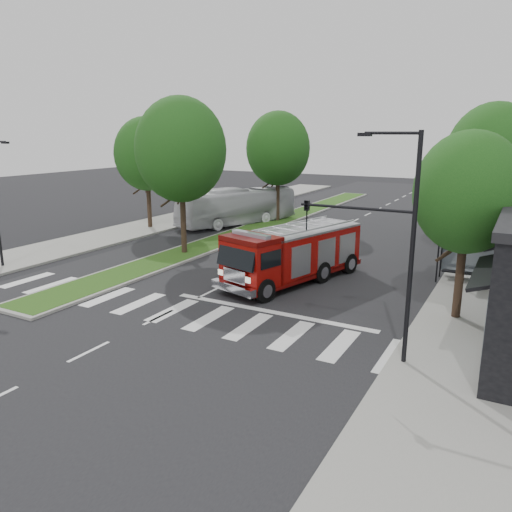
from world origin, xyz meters
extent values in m
plane|color=black|center=(0.00, 0.00, 0.00)|extent=(140.00, 140.00, 0.00)
cube|color=gray|center=(12.50, 10.00, 0.07)|extent=(5.00, 80.00, 0.15)
cube|color=gray|center=(-14.50, 10.00, 0.07)|extent=(5.00, 80.00, 0.15)
cube|color=gray|center=(-6.00, 18.00, 0.07)|extent=(3.00, 50.00, 0.14)
cube|color=#234313|center=(-6.00, 18.00, 0.14)|extent=(2.60, 49.50, 0.02)
cylinder|color=black|center=(9.80, 7.40, 1.25)|extent=(0.08, 0.08, 2.50)
cylinder|color=black|center=(12.60, 7.40, 1.25)|extent=(0.08, 0.08, 2.50)
cylinder|color=black|center=(9.80, 8.60, 1.25)|extent=(0.08, 0.08, 2.50)
cylinder|color=black|center=(12.60, 8.60, 1.25)|extent=(0.08, 0.08, 2.50)
cube|color=black|center=(11.20, 8.00, 2.55)|extent=(3.20, 1.60, 0.12)
cube|color=#8C99A5|center=(11.20, 8.70, 1.30)|extent=(2.80, 0.04, 1.80)
cube|color=black|center=(11.20, 8.00, 0.55)|extent=(2.40, 0.40, 0.08)
cylinder|color=black|center=(11.50, 2.00, 1.87)|extent=(0.36, 0.36, 3.74)
ellipsoid|color=#103E11|center=(11.50, 2.00, 5.53)|extent=(4.40, 4.40, 5.06)
cylinder|color=black|center=(11.50, 14.00, 2.20)|extent=(0.36, 0.36, 4.40)
ellipsoid|color=#103E11|center=(11.50, 14.00, 6.50)|extent=(5.60, 5.60, 6.44)
cylinder|color=black|center=(11.50, 24.00, 1.98)|extent=(0.36, 0.36, 3.96)
ellipsoid|color=#103E11|center=(11.50, 24.00, 5.85)|extent=(5.00, 5.00, 5.75)
cylinder|color=black|center=(-6.00, 6.00, 2.31)|extent=(0.36, 0.36, 4.62)
ellipsoid|color=#103E11|center=(-6.00, 6.00, 6.83)|extent=(5.80, 5.80, 6.67)
cylinder|color=black|center=(-6.00, 20.00, 2.20)|extent=(0.36, 0.36, 4.40)
ellipsoid|color=#103E11|center=(-6.00, 20.00, 6.50)|extent=(5.60, 5.60, 6.44)
cylinder|color=black|center=(-14.00, 12.00, 2.09)|extent=(0.36, 0.36, 4.18)
ellipsoid|color=#103E11|center=(-14.00, 12.00, 6.17)|extent=(5.20, 5.20, 5.98)
cylinder|color=black|center=(10.50, -3.50, 4.00)|extent=(0.16, 0.16, 8.00)
cylinder|color=black|center=(9.60, -3.50, 7.90)|extent=(1.80, 0.10, 0.10)
cube|color=black|center=(8.70, -3.50, 7.85)|extent=(0.45, 0.20, 0.12)
cylinder|color=black|center=(8.50, -3.50, 5.40)|extent=(4.00, 0.10, 0.10)
imported|color=black|center=(6.70, -3.50, 5.00)|extent=(0.18, 0.22, 1.10)
cube|color=black|center=(-11.90, -2.00, 7.35)|extent=(0.45, 0.20, 0.12)
cylinder|color=black|center=(10.50, 20.00, 4.00)|extent=(0.16, 0.16, 8.00)
cylinder|color=black|center=(9.60, 20.00, 7.90)|extent=(1.80, 0.10, 0.10)
cube|color=black|center=(8.70, 20.00, 7.85)|extent=(0.45, 0.20, 0.12)
cube|color=#530604|center=(2.96, 3.86, 0.53)|extent=(5.02, 9.33, 0.27)
cube|color=maroon|center=(3.20, 4.68, 1.65)|extent=(4.43, 7.28, 2.13)
cube|color=maroon|center=(2.06, 0.69, 1.65)|extent=(3.08, 2.57, 2.24)
cube|color=#B2B2B7|center=(3.20, 4.68, 2.77)|extent=(4.43, 7.28, 0.13)
cylinder|color=#B2B2B7|center=(2.28, 4.95, 2.98)|extent=(1.86, 6.17, 0.11)
cylinder|color=#B2B2B7|center=(4.12, 4.42, 2.98)|extent=(1.86, 6.17, 0.11)
cube|color=silver|center=(1.72, -0.48, 0.64)|extent=(2.76, 1.12, 0.37)
cube|color=#8C99A5|center=(2.06, 0.69, 3.09)|extent=(2.35, 1.00, 0.19)
cylinder|color=black|center=(0.79, 0.72, 0.59)|extent=(0.68, 1.23, 1.17)
cylinder|color=black|center=(3.15, 0.05, 0.59)|extent=(0.68, 1.23, 1.17)
cylinder|color=black|center=(2.02, 5.02, 0.59)|extent=(0.68, 1.23, 1.17)
cylinder|color=black|center=(4.37, 4.35, 0.59)|extent=(0.68, 1.23, 1.17)
cylinder|color=black|center=(2.72, 7.48, 0.59)|extent=(0.68, 1.23, 1.17)
cylinder|color=black|center=(5.08, 6.80, 0.59)|extent=(0.68, 1.23, 1.17)
imported|color=silver|center=(-8.50, 17.16, 1.59)|extent=(6.69, 11.61, 3.18)
camera|label=1|loc=(13.64, -20.03, 7.95)|focal=35.00mm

